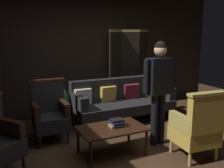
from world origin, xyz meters
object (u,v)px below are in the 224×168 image
Objects in this scene: velvet_couch at (122,99)px; standing_figure at (159,84)px; book_navy_cloth at (117,123)px; book_tan_leather at (117,125)px; coffee_table at (112,130)px; folding_screen at (130,68)px; armchair_wing_left at (50,112)px; potted_plant at (58,104)px; armchair_gilt_accent at (197,127)px; book_black_cloth at (117,120)px.

standing_figure is at bearing -91.07° from velvet_couch.
velvet_couch is 11.31× the size of book_navy_cloth.
coffee_table is at bearing -172.54° from book_tan_leather.
folding_screen is 1.90× the size of coffee_table.
potted_plant is (0.30, 0.65, -0.04)m from armchair_wing_left.
book_tan_leather is (-0.96, 0.69, -0.05)m from armchair_gilt_accent.
armchair_wing_left is 4.44× the size of book_tan_leather.
folding_screen is 2.10m from potted_plant.
armchair_gilt_accent is 5.47× the size of book_black_cloth.
coffee_table is at bearing -172.54° from book_navy_cloth.
book_black_cloth is (0.82, -0.93, 0.03)m from armchair_wing_left.
book_black_cloth is (-0.75, 0.02, -0.51)m from standing_figure.
armchair_gilt_accent is 0.89m from standing_figure.
armchair_gilt_accent is at bearing -99.78° from folding_screen.
armchair_wing_left is 1.24m from book_black_cloth.
book_black_cloth is at bearing 0.00° from book_navy_cloth.
coffee_table is at bearing 147.02° from armchair_gilt_accent.
book_tan_leather is at bearing -72.01° from potted_plant.
book_navy_cloth is at bearing 144.09° from armchair_gilt_accent.
folding_screen is 2.62m from book_black_cloth.
folding_screen reaches higher than standing_figure.
armchair_wing_left is at bearing 131.23° from book_tan_leather.
book_tan_leather is at bearing -48.77° from armchair_wing_left.
armchair_wing_left is at bearing 131.23° from book_navy_cloth.
book_tan_leather is 0.08m from book_black_cloth.
velvet_couch is at bearing 95.37° from armchair_gilt_accent.
book_black_cloth is at bearing -72.01° from potted_plant.
velvet_couch is 2.04× the size of armchair_wing_left.
velvet_couch is 1.25× the size of standing_figure.
standing_figure is (1.56, -0.95, 0.54)m from armchair_wing_left.
folding_screen is 2.63m from book_navy_cloth.
book_tan_leather is (0.82, -0.93, -0.05)m from armchair_wing_left.
folding_screen is at bearing 15.80° from potted_plant.
coffee_table is 0.14m from book_navy_cloth.
armchair_gilt_accent is 1.34× the size of potted_plant.
standing_figure is at bearing -107.95° from folding_screen.
coffee_table is at bearing 179.54° from standing_figure.
armchair_gilt_accent reaches higher than book_tan_leather.
book_navy_cloth is (0.82, -0.93, -0.01)m from armchair_wing_left.
standing_figure is at bearing 107.33° from armchair_gilt_accent.
folding_screen reaches higher than potted_plant.
potted_plant is 3.31× the size of book_tan_leather.
book_black_cloth is at bearing -48.77° from armchair_wing_left.
armchair_gilt_accent is 1.18m from book_navy_cloth.
armchair_gilt_accent is at bearing -42.49° from armchair_wing_left.
armchair_gilt_accent is at bearing -57.12° from potted_plant.
armchair_gilt_accent is (1.05, -0.68, 0.12)m from coffee_table.
standing_figure is 8.96× the size of book_black_cloth.
armchair_wing_left is 0.72m from potted_plant.
armchair_gilt_accent is 2.40m from armchair_wing_left.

